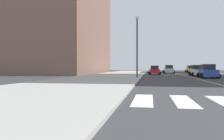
{
  "coord_description": "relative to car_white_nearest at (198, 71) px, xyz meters",
  "views": [
    {
      "loc": [
        -5.96,
        -6.62,
        1.54
      ],
      "look_at": [
        -10.95,
        22.52,
        1.15
      ],
      "focal_mm": 36.25,
      "sensor_mm": 36.0,
      "label": 1
    }
  ],
  "objects": [
    {
      "name": "sidewalk_kerb_west",
      "position": [
        -14.13,
        -13.53,
        -0.8
      ],
      "size": [
        10.0,
        120.0,
        0.15
      ],
      "primitive_type": "cube",
      "color": "#9E9B93",
      "rests_on": "ground"
    },
    {
      "name": "lane_divider_paint",
      "position": [
        -1.93,
        6.47,
        -0.87
      ],
      "size": [
        0.16,
        80.0,
        0.01
      ],
      "primitive_type": "cube",
      "color": "yellow",
      "rests_on": "ground"
    },
    {
      "name": "car_yellow_second",
      "position": [
        3.01,
        24.68,
        0.05
      ],
      "size": [
        2.87,
        4.49,
        1.97
      ],
      "rotation": [
        0.0,
        0.0,
        3.18
      ],
      "color": "gold",
      "rests_on": "ground"
    },
    {
      "name": "car_red_sixth",
      "position": [
        -7.14,
        6.33,
        -0.03
      ],
      "size": [
        2.65,
        4.14,
        1.82
      ],
      "rotation": [
        0.0,
        0.0,
        0.04
      ],
      "color": "red",
      "rests_on": "ground"
    },
    {
      "name": "car_silver_fifth",
      "position": [
        -3.63,
        15.13,
        0.06
      ],
      "size": [
        2.81,
        4.47,
        1.99
      ],
      "rotation": [
        0.0,
        0.0,
        0.01
      ],
      "color": "#B7B7BC",
      "rests_on": "ground"
    },
    {
      "name": "street_lamp",
      "position": [
        -9.69,
        -9.6,
        4.09
      ],
      "size": [
        0.44,
        0.44,
        8.26
      ],
      "color": "#38383D",
      "rests_on": "sidewalk_kerb_west"
    },
    {
      "name": "low_rise_brick_west",
      "position": [
        -28.24,
        12.65,
        11.86
      ],
      "size": [
        16.0,
        32.0,
        25.46
      ],
      "primitive_type": "cube",
      "color": "brown",
      "rests_on": "ground"
    },
    {
      "name": "car_white_nearest",
      "position": [
        0.0,
        0.0,
        0.0
      ],
      "size": [
        2.63,
        4.2,
        1.87
      ],
      "rotation": [
        0.0,
        0.0,
        3.15
      ],
      "color": "silver",
      "rests_on": "ground"
    },
    {
      "name": "car_blue_fourth",
      "position": [
        0.02,
        -6.79,
        0.03
      ],
      "size": [
        2.81,
        4.4,
        1.94
      ],
      "rotation": [
        0.0,
        0.0,
        3.1
      ],
      "color": "#2D479E",
      "rests_on": "ground"
    }
  ]
}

